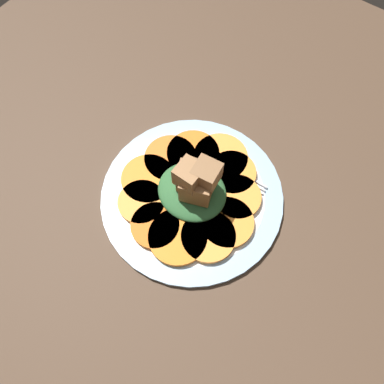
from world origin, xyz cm
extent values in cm
cube|color=#4C3828|center=(0.00, 0.00, 1.00)|extent=(120.00, 120.00, 2.00)
cylinder|color=#99B7D1|center=(0.00, 0.00, 2.50)|extent=(29.67, 29.67, 1.00)
cylinder|color=white|center=(0.00, 0.00, 2.55)|extent=(23.74, 23.74, 1.00)
cylinder|color=orange|center=(0.25, -8.17, 3.59)|extent=(9.21, 9.21, 0.97)
cylinder|color=orange|center=(4.19, -6.10, 3.59)|extent=(8.93, 8.93, 0.97)
cylinder|color=orange|center=(6.70, -3.09, 3.59)|extent=(8.84, 8.84, 0.97)
cylinder|color=orange|center=(7.32, 2.10, 3.59)|extent=(8.89, 8.89, 0.97)
cylinder|color=orange|center=(5.60, 5.97, 3.59)|extent=(7.58, 7.58, 0.97)
cylinder|color=#D66115|center=(1.40, 7.81, 3.59)|extent=(7.60, 7.60, 0.97)
cylinder|color=orange|center=(-2.54, 7.18, 3.59)|extent=(9.14, 9.14, 0.97)
cylinder|color=orange|center=(-6.27, 4.40, 3.59)|extent=(8.42, 8.42, 0.97)
cylinder|color=orange|center=(-7.34, 0.85, 3.59)|extent=(8.41, 8.41, 0.97)
cylinder|color=orange|center=(-6.23, -3.69, 3.59)|extent=(7.78, 7.78, 0.97)
cylinder|color=orange|center=(-3.14, -6.90, 3.59)|extent=(8.02, 8.02, 0.97)
ellipsoid|color=#2D6033|center=(0.00, 0.00, 4.35)|extent=(11.30, 10.17, 2.51)
cube|color=olive|center=(-0.97, 0.18, 7.94)|extent=(6.00, 6.00, 4.66)
cube|color=brown|center=(0.70, -0.63, 7.57)|extent=(5.20, 5.20, 3.92)
cube|color=brown|center=(-0.08, -0.76, 7.77)|extent=(5.07, 5.07, 4.32)
cube|color=brown|center=(-0.32, -0.60, 7.70)|extent=(4.48, 4.48, 4.19)
cube|color=brown|center=(-1.90, -0.86, 11.05)|extent=(4.06, 4.06, 3.63)
cube|color=olive|center=(0.01, 0.68, 11.03)|extent=(3.63, 3.63, 3.61)
cube|color=silver|center=(2.35, -6.65, 3.30)|extent=(11.52, 1.54, 0.40)
cube|color=silver|center=(-4.08, -6.89, 3.30)|extent=(1.48, 2.36, 0.40)
cube|color=silver|center=(-7.00, -8.00, 3.30)|extent=(4.53, 0.48, 0.40)
cube|color=silver|center=(-7.03, -7.34, 3.30)|extent=(4.53, 0.48, 0.40)
cube|color=silver|center=(-7.05, -6.67, 3.30)|extent=(4.53, 0.48, 0.40)
cube|color=silver|center=(-7.08, -6.00, 3.30)|extent=(4.53, 0.48, 0.40)
camera|label=1|loc=(-14.79, 20.43, 58.28)|focal=35.00mm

